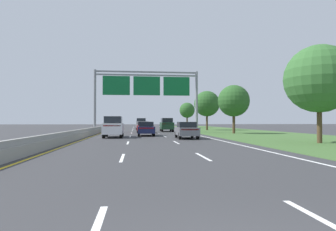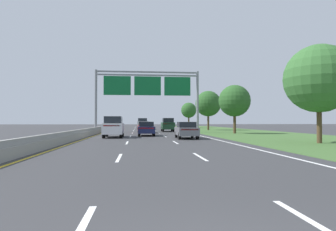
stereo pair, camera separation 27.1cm
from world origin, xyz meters
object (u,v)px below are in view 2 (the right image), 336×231
object	(u,v)px
car_grey_right_lane_sedan	(186,130)
overhead_sign_gantry	(148,88)
roadside_tree_distant	(189,110)
car_navy_centre_lane_sedan	(146,128)
car_white_left_lane_suv	(114,126)
roadside_tree_mid	(235,101)
car_darkgreen_right_lane_suv	(168,125)
roadside_tree_far	(208,104)
roadside_tree_near	(319,79)
car_red_centre_lane_sedan	(144,127)
pickup_truck_silver	(143,124)

from	to	relation	value
car_grey_right_lane_sedan	overhead_sign_gantry	bearing A→B (deg)	13.67
overhead_sign_gantry	roadside_tree_distant	xyz separation A→B (m)	(10.79, 27.47, -2.11)
overhead_sign_gantry	car_navy_centre_lane_sedan	world-z (taller)	overhead_sign_gantry
car_white_left_lane_suv	car_navy_centre_lane_sedan	bearing A→B (deg)	-50.64
overhead_sign_gantry	car_navy_centre_lane_sedan	bearing A→B (deg)	-92.51
roadside_tree_distant	roadside_tree_mid	bearing A→B (deg)	-89.06
car_darkgreen_right_lane_suv	roadside_tree_far	distance (m)	10.82
roadside_tree_near	roadside_tree_distant	xyz separation A→B (m)	(-1.25, 49.18, -0.54)
roadside_tree_far	roadside_tree_distant	world-z (taller)	roadside_tree_far
roadside_tree_mid	car_red_centre_lane_sedan	bearing A→B (deg)	162.61
roadside_tree_mid	roadside_tree_far	bearing A→B (deg)	90.00
car_white_left_lane_suv	roadside_tree_near	size ratio (longest dim) A/B	0.64
pickup_truck_silver	roadside_tree_near	xyz separation A→B (m)	(12.56, -36.25, 3.72)
car_grey_right_lane_sedan	car_navy_centre_lane_sedan	size ratio (longest dim) A/B	1.00
car_grey_right_lane_sedan	roadside_tree_far	size ratio (longest dim) A/B	0.62
car_red_centre_lane_sedan	car_grey_right_lane_sedan	world-z (taller)	same
roadside_tree_distant	car_darkgreen_right_lane_suv	bearing A→B (deg)	-107.46
roadside_tree_far	roadside_tree_distant	bearing A→B (deg)	91.72
overhead_sign_gantry	car_white_left_lane_suv	bearing A→B (deg)	-107.31
pickup_truck_silver	car_darkgreen_right_lane_suv	bearing A→B (deg)	-161.42
roadside_tree_near	roadside_tree_mid	world-z (taller)	roadside_tree_near
car_navy_centre_lane_sedan	roadside_tree_near	distance (m)	17.99
car_white_left_lane_suv	roadside_tree_far	size ratio (longest dim) A/B	0.66
car_grey_right_lane_sedan	car_darkgreen_right_lane_suv	xyz separation A→B (m)	(0.07, 18.38, 0.28)
roadside_tree_near	roadside_tree_distant	distance (m)	49.20
roadside_tree_mid	pickup_truck_silver	bearing A→B (deg)	121.52
overhead_sign_gantry	car_darkgreen_right_lane_suv	xyz separation A→B (m)	(3.28, 3.59, -5.27)
car_white_left_lane_suv	car_darkgreen_right_lane_suv	world-z (taller)	same
roadside_tree_mid	roadside_tree_near	bearing A→B (deg)	-87.56
car_darkgreen_right_lane_suv	car_white_left_lane_suv	bearing A→B (deg)	156.73
car_grey_right_lane_sedan	roadside_tree_near	world-z (taller)	roadside_tree_near
overhead_sign_gantry	roadside_tree_far	distance (m)	15.07
roadside_tree_near	roadside_tree_mid	bearing A→B (deg)	92.44
car_navy_centre_lane_sedan	roadside_tree_mid	distance (m)	13.06
pickup_truck_silver	car_red_centre_lane_sedan	bearing A→B (deg)	179.59
car_grey_right_lane_sedan	car_darkgreen_right_lane_suv	bearing A→B (deg)	1.22
car_white_left_lane_suv	car_navy_centre_lane_sedan	world-z (taller)	car_white_left_lane_suv
car_red_centre_lane_sedan	car_navy_centre_lane_sedan	world-z (taller)	same
car_grey_right_lane_sedan	roadside_tree_distant	size ratio (longest dim) A/B	0.73
car_red_centre_lane_sedan	roadside_tree_near	bearing A→B (deg)	-149.84
pickup_truck_silver	car_grey_right_lane_sedan	world-z (taller)	pickup_truck_silver
pickup_truck_silver	car_navy_centre_lane_sedan	distance (m)	23.89
overhead_sign_gantry	pickup_truck_silver	xyz separation A→B (m)	(-0.53, 14.54, -5.29)
overhead_sign_gantry	roadside_tree_near	bearing A→B (deg)	-61.00
pickup_truck_silver	roadside_tree_near	size ratio (longest dim) A/B	0.74
pickup_truck_silver	roadside_tree_mid	distance (m)	22.89
car_white_left_lane_suv	roadside_tree_distant	distance (m)	42.36
pickup_truck_silver	car_red_centre_lane_sedan	xyz separation A→B (m)	(0.05, -15.62, -0.26)
car_darkgreen_right_lane_suv	roadside_tree_distant	size ratio (longest dim) A/B	0.77
pickup_truck_silver	car_navy_centre_lane_sedan	xyz separation A→B (m)	(0.12, -23.89, -0.26)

